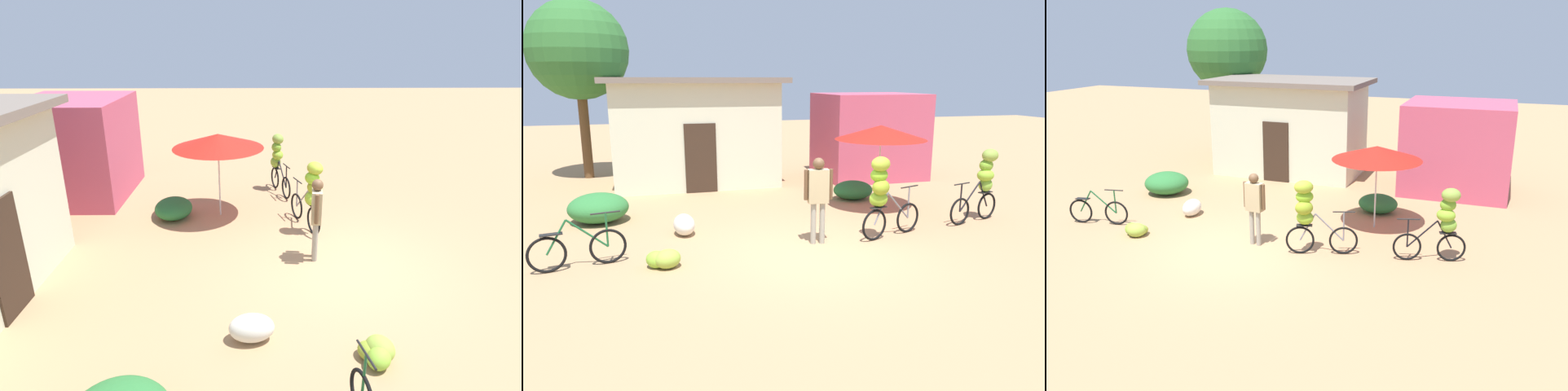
% 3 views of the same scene
% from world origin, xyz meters
% --- Properties ---
extents(ground_plane, '(60.00, 60.00, 0.00)m').
position_xyz_m(ground_plane, '(0.00, 0.00, 0.00)').
color(ground_plane, tan).
extents(shop_pink, '(3.20, 2.80, 2.76)m').
position_xyz_m(shop_pink, '(4.19, 6.71, 1.38)').
color(shop_pink, '#BD4964').
rests_on(shop_pink, ground).
extents(hedge_bush_front_right, '(1.09, 0.94, 0.51)m').
position_xyz_m(hedge_bush_front_right, '(2.42, 3.75, 0.26)').
color(hedge_bush_front_right, '#286C33').
rests_on(hedge_bush_front_right, ground).
extents(market_umbrella, '(2.25, 2.25, 2.13)m').
position_xyz_m(market_umbrella, '(2.60, 2.58, 1.95)').
color(market_umbrella, beige).
rests_on(market_umbrella, ground).
extents(bicycle_near_pile, '(1.56, 0.69, 1.73)m').
position_xyz_m(bicycle_near_pile, '(1.60, 0.38, 1.03)').
color(bicycle_near_pile, black).
rests_on(bicycle_near_pile, ground).
extents(bicycle_center_loaded, '(1.53, 0.59, 1.68)m').
position_xyz_m(bicycle_center_loaded, '(4.46, 1.01, 0.98)').
color(bicycle_center_loaded, black).
rests_on(bicycle_center_loaded, ground).
extents(banana_pile_on_ground, '(0.73, 0.65, 0.34)m').
position_xyz_m(banana_pile_on_ground, '(-2.77, -0.06, 0.15)').
color(banana_pile_on_ground, '#96B63F').
rests_on(banana_pile_on_ground, ground).
extents(produce_sack, '(0.49, 0.73, 0.44)m').
position_xyz_m(produce_sack, '(-2.30, 1.74, 0.22)').
color(produce_sack, silver).
rests_on(produce_sack, ground).
extents(person_vendor, '(0.58, 0.25, 1.74)m').
position_xyz_m(person_vendor, '(0.24, 0.45, 1.07)').
color(person_vendor, gray).
rests_on(person_vendor, ground).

